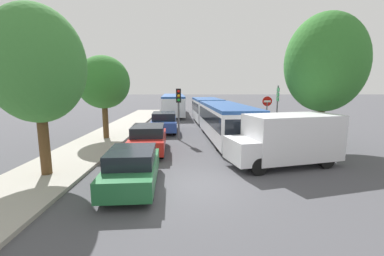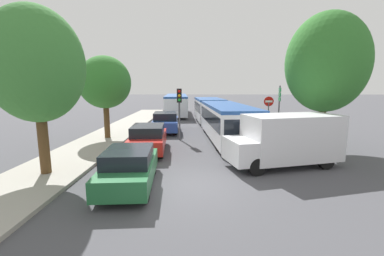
{
  "view_description": "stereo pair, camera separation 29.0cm",
  "coord_description": "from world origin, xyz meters",
  "px_view_note": "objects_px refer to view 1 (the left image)",
  "views": [
    {
      "loc": [
        0.05,
        -8.83,
        3.57
      ],
      "look_at": [
        0.2,
        5.59,
        1.2
      ],
      "focal_mm": 24.0,
      "sensor_mm": 36.0,
      "label": 1
    },
    {
      "loc": [
        0.34,
        -8.83,
        3.57
      ],
      "look_at": [
        0.2,
        5.59,
        1.2
      ],
      "focal_mm": 24.0,
      "sensor_mm": 36.0,
      "label": 2
    }
  ],
  "objects_px": {
    "traffic_light": "(179,103)",
    "tree_right_near": "(325,63)",
    "queued_car_blue": "(164,122)",
    "tree_left_near": "(38,68)",
    "tree_left_mid": "(103,83)",
    "direction_sign_post": "(278,100)",
    "no_entry_sign": "(267,109)",
    "white_van": "(287,138)",
    "queued_car_red": "(148,139)",
    "city_bus_rear": "(173,103)",
    "queued_car_green": "(132,168)",
    "articulated_bus": "(216,114)"
  },
  "relations": [
    {
      "from": "queued_car_red",
      "to": "tree_right_near",
      "type": "distance_m",
      "value": 10.48
    },
    {
      "from": "queued_car_red",
      "to": "traffic_light",
      "type": "bearing_deg",
      "value": -29.78
    },
    {
      "from": "articulated_bus",
      "to": "tree_left_near",
      "type": "height_order",
      "value": "tree_left_near"
    },
    {
      "from": "no_entry_sign",
      "to": "queued_car_red",
      "type": "bearing_deg",
      "value": -58.1
    },
    {
      "from": "tree_left_mid",
      "to": "queued_car_blue",
      "type": "bearing_deg",
      "value": 39.84
    },
    {
      "from": "queued_car_blue",
      "to": "tree_left_near",
      "type": "bearing_deg",
      "value": 155.96
    },
    {
      "from": "traffic_light",
      "to": "queued_car_green",
      "type": "bearing_deg",
      "value": -13.33
    },
    {
      "from": "queued_car_red",
      "to": "no_entry_sign",
      "type": "height_order",
      "value": "no_entry_sign"
    },
    {
      "from": "tree_left_near",
      "to": "queued_car_blue",
      "type": "bearing_deg",
      "value": 69.83
    },
    {
      "from": "queued_car_red",
      "to": "tree_left_mid",
      "type": "xyz_separation_m",
      "value": [
        -3.33,
        3.21,
        3.04
      ]
    },
    {
      "from": "tree_right_near",
      "to": "articulated_bus",
      "type": "bearing_deg",
      "value": 131.59
    },
    {
      "from": "traffic_light",
      "to": "no_entry_sign",
      "type": "height_order",
      "value": "traffic_light"
    },
    {
      "from": "no_entry_sign",
      "to": "direction_sign_post",
      "type": "height_order",
      "value": "direction_sign_post"
    },
    {
      "from": "tree_left_mid",
      "to": "tree_right_near",
      "type": "distance_m",
      "value": 13.27
    },
    {
      "from": "articulated_bus",
      "to": "tree_left_near",
      "type": "bearing_deg",
      "value": -41.5
    },
    {
      "from": "queued_car_blue",
      "to": "white_van",
      "type": "relative_size",
      "value": 0.85
    },
    {
      "from": "tree_left_mid",
      "to": "direction_sign_post",
      "type": "bearing_deg",
      "value": 9.73
    },
    {
      "from": "no_entry_sign",
      "to": "city_bus_rear",
      "type": "bearing_deg",
      "value": -150.71
    },
    {
      "from": "queued_car_green",
      "to": "tree_left_near",
      "type": "xyz_separation_m",
      "value": [
        -3.62,
        1.08,
        3.52
      ]
    },
    {
      "from": "no_entry_sign",
      "to": "tree_left_mid",
      "type": "xyz_separation_m",
      "value": [
        -11.21,
        -1.69,
        1.91
      ]
    },
    {
      "from": "white_van",
      "to": "articulated_bus",
      "type": "bearing_deg",
      "value": -90.55
    },
    {
      "from": "queued_car_green",
      "to": "tree_left_mid",
      "type": "xyz_separation_m",
      "value": [
        -3.53,
        8.11,
        3.08
      ]
    },
    {
      "from": "traffic_light",
      "to": "tree_right_near",
      "type": "bearing_deg",
      "value": 68.77
    },
    {
      "from": "queued_car_blue",
      "to": "traffic_light",
      "type": "distance_m",
      "value": 3.73
    },
    {
      "from": "traffic_light",
      "to": "no_entry_sign",
      "type": "xyz_separation_m",
      "value": [
        6.36,
        1.77,
        -0.62
      ]
    },
    {
      "from": "tree_left_near",
      "to": "white_van",
      "type": "bearing_deg",
      "value": 7.78
    },
    {
      "from": "articulated_bus",
      "to": "white_van",
      "type": "xyz_separation_m",
      "value": [
        2.26,
        -9.02,
        -0.12
      ]
    },
    {
      "from": "articulated_bus",
      "to": "tree_left_mid",
      "type": "bearing_deg",
      "value": -71.08
    },
    {
      "from": "queued_car_red",
      "to": "no_entry_sign",
      "type": "xyz_separation_m",
      "value": [
        7.88,
        4.91,
        1.13
      ]
    },
    {
      "from": "traffic_light",
      "to": "white_van",
      "type": "bearing_deg",
      "value": 38.39
    },
    {
      "from": "queued_car_blue",
      "to": "no_entry_sign",
      "type": "distance_m",
      "value": 7.81
    },
    {
      "from": "queued_car_blue",
      "to": "traffic_light",
      "type": "xyz_separation_m",
      "value": [
        1.27,
        -3.06,
        1.72
      ]
    },
    {
      "from": "white_van",
      "to": "queued_car_blue",
      "type": "bearing_deg",
      "value": -68.27
    },
    {
      "from": "tree_right_near",
      "to": "queued_car_green",
      "type": "bearing_deg",
      "value": -149.72
    },
    {
      "from": "queued_car_red",
      "to": "direction_sign_post",
      "type": "xyz_separation_m",
      "value": [
        8.76,
        5.28,
        1.82
      ]
    },
    {
      "from": "tree_left_near",
      "to": "tree_right_near",
      "type": "relative_size",
      "value": 0.87
    },
    {
      "from": "queued_car_red",
      "to": "queued_car_blue",
      "type": "distance_m",
      "value": 6.21
    },
    {
      "from": "queued_car_green",
      "to": "white_van",
      "type": "xyz_separation_m",
      "value": [
        6.42,
        2.45,
        0.54
      ]
    },
    {
      "from": "white_van",
      "to": "traffic_light",
      "type": "distance_m",
      "value": 7.67
    },
    {
      "from": "white_van",
      "to": "direction_sign_post",
      "type": "height_order",
      "value": "direction_sign_post"
    },
    {
      "from": "articulated_bus",
      "to": "tree_left_mid",
      "type": "height_order",
      "value": "tree_left_mid"
    },
    {
      "from": "queued_car_red",
      "to": "articulated_bus",
      "type": "bearing_deg",
      "value": -37.51
    },
    {
      "from": "queued_car_green",
      "to": "tree_left_mid",
      "type": "relative_size",
      "value": 0.75
    },
    {
      "from": "articulated_bus",
      "to": "city_bus_rear",
      "type": "height_order",
      "value": "city_bus_rear"
    },
    {
      "from": "no_entry_sign",
      "to": "tree_left_near",
      "type": "xyz_separation_m",
      "value": [
        -11.31,
        -8.73,
        2.35
      ]
    },
    {
      "from": "no_entry_sign",
      "to": "tree_left_mid",
      "type": "bearing_deg",
      "value": -81.4
    },
    {
      "from": "tree_left_near",
      "to": "tree_left_mid",
      "type": "distance_m",
      "value": 7.05
    },
    {
      "from": "tree_left_near",
      "to": "tree_left_mid",
      "type": "bearing_deg",
      "value": 89.2
    },
    {
      "from": "city_bus_rear",
      "to": "no_entry_sign",
      "type": "distance_m",
      "value": 15.63
    },
    {
      "from": "queued_car_red",
      "to": "queued_car_blue",
      "type": "relative_size",
      "value": 0.96
    }
  ]
}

